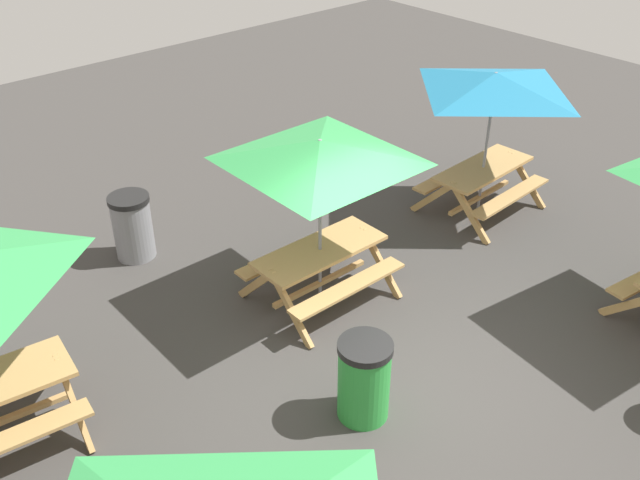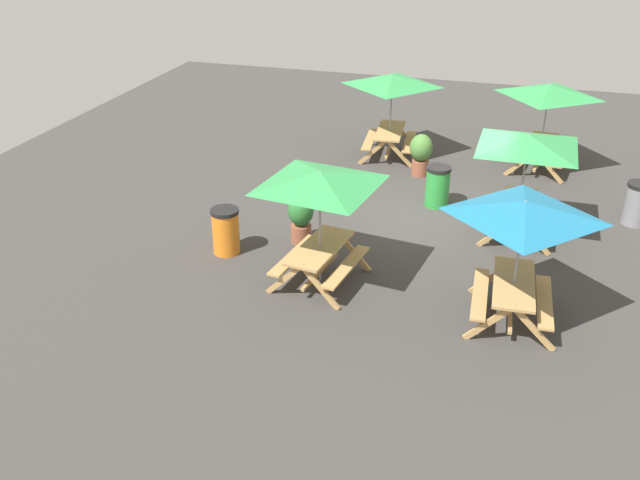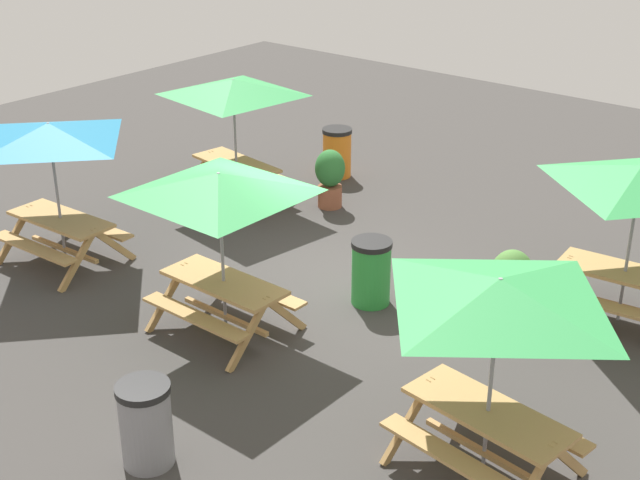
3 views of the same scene
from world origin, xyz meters
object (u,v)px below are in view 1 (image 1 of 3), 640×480
Objects in this scene: trash_bin_gray at (133,226)px; trash_bin_green at (364,379)px; picnic_table_2 at (320,164)px; picnic_table_4 at (494,93)px.

trash_bin_gray is 4.46m from trash_bin_green.
picnic_table_4 is (3.51, 0.08, 0.00)m from picnic_table_2.
picnic_table_4 is 5.65m from trash_bin_gray.
picnic_table_4 is at bearing -26.87° from trash_bin_gray.
picnic_table_4 is 5.20m from trash_bin_green.
trash_bin_green is at bearing -86.25° from trash_bin_gray.
picnic_table_2 is 1.21× the size of picnic_table_4.
picnic_table_4 reaches higher than trash_bin_gray.
picnic_table_4 reaches higher than trash_bin_green.
trash_bin_gray is 1.00× the size of trash_bin_green.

